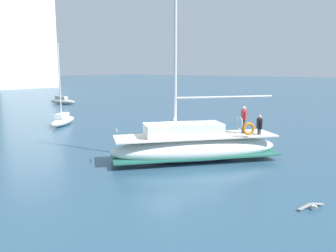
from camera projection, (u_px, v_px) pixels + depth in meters
ground_plane at (162, 161)px, 19.90m from camera, size 400.00×400.00×0.00m
main_sailboat at (194, 145)px, 19.70m from camera, size 8.99×7.88×11.74m
moored_sloop_near at (63, 120)px, 32.05m from camera, size 4.48×3.38×7.40m
moored_sloop_far at (62, 100)px, 51.11m from camera, size 1.91×4.83×7.95m
seagull at (312, 206)px, 13.01m from camera, size 1.18×0.66×0.18m
mooring_buoy at (245, 144)px, 23.49m from camera, size 0.54×0.54×0.87m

